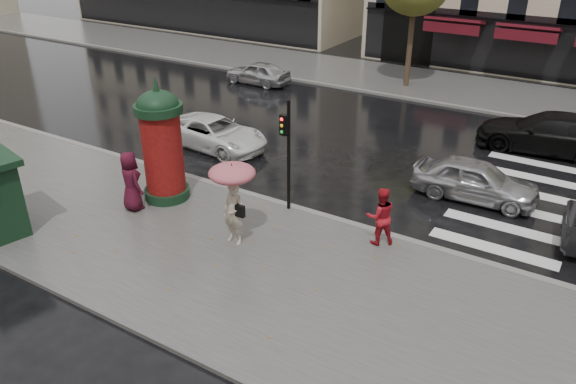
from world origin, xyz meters
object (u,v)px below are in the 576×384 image
Objects in this scene: man_burgundy at (131,181)px; woman_umbrella at (233,191)px; morris_column at (162,142)px; traffic_light at (287,146)px; car_far_silver at (258,73)px; woman_red at (380,216)px; car_black at (549,133)px; car_silver at (475,180)px; car_white at (214,133)px.

woman_umbrella is at bearing -163.21° from man_burgundy.
morris_column is at bearing 163.12° from woman_umbrella.
traffic_light reaches higher than woman_umbrella.
traffic_light reaches higher than car_far_silver.
woman_red is at bearing -5.78° from traffic_light.
morris_column reaches higher than car_black.
traffic_light is (-3.28, 0.33, 1.31)m from woman_red.
car_silver is 15.79m from car_far_silver.
traffic_light is 11.60m from car_black.
car_white is (-5.34, 3.10, -1.66)m from traffic_light.
car_black is at bearing -56.21° from car_white.
woman_umbrella is at bearing 140.06° from car_silver.
woman_umbrella reaches higher than car_far_silver.
car_black reaches higher than car_white.
traffic_light is at bearing -37.80° from car_black.
traffic_light is 0.88× the size of car_silver.
man_burgundy is 5.76m from car_white.
man_burgundy is (-7.46, -2.19, 0.11)m from woman_red.
traffic_light is 6.49m from car_silver.
car_far_silver is at bearing -55.20° from man_burgundy.
car_white is 13.26m from car_black.
car_black is (6.14, 9.72, -1.50)m from traffic_light.
woman_red is 0.47× the size of car_far_silver.
woman_umbrella is at bearing -16.88° from morris_column.
morris_column is 0.91× the size of car_white.
car_far_silver is at bearing 59.03° from car_silver.
car_white is 0.84× the size of car_black.
woman_umbrella is 2.52m from traffic_light.
traffic_light is at bearing -133.10° from man_burgundy.
woman_red is at bearing 8.24° from morris_column.
morris_column is 14.96m from car_black.
morris_column is 4.93m from car_white.
woman_red is at bearing 31.11° from woman_umbrella.
morris_column is (-3.60, 1.09, 0.32)m from woman_umbrella.
car_far_silver is at bearing 27.37° from car_white.
woman_red is 17.20m from car_far_silver.
man_burgundy is 0.47× the size of morris_column.
morris_column is 1.14× the size of traffic_light.
morris_column reaches higher than woman_umbrella.
morris_column reaches higher than car_far_silver.
car_white reaches higher than car_far_silver.
car_white is at bearing 132.66° from woman_umbrella.
car_silver is (8.97, 6.59, -0.39)m from man_burgundy.
car_black is at bearing -114.36° from man_burgundy.
woman_red is 0.32× the size of car_black.
woman_umbrella reaches higher than car_white.
man_burgundy is at bearing -148.84° from traffic_light.
woman_umbrella is 1.44× the size of woman_red.
traffic_light is at bearing -44.31° from woman_red.
traffic_light reaches higher than car_white.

